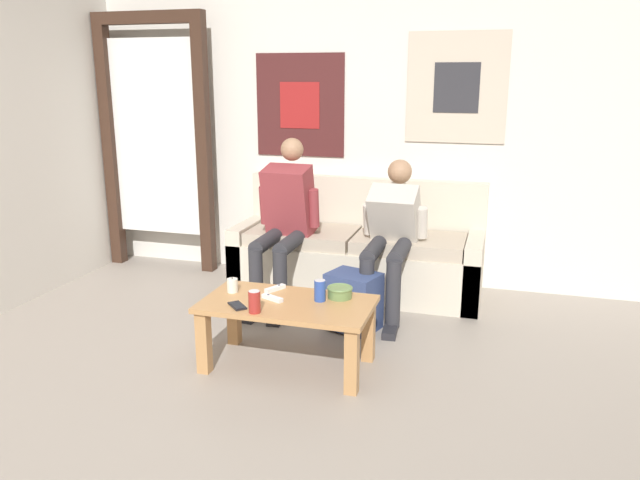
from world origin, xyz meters
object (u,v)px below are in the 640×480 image
(person_seated_teen, at_px, (391,232))
(cell_phone, at_px, (237,306))
(couch, at_px, (358,254))
(backpack, at_px, (353,303))
(pillar_candle, at_px, (232,285))
(person_seated_adult, at_px, (284,217))
(ceramic_bowl, at_px, (340,291))
(drink_can_blue, at_px, (320,290))
(coffee_table, at_px, (288,315))
(game_controller_near_right, at_px, (275,288))
(drink_can_red, at_px, (254,302))
(game_controller_near_left, at_px, (272,298))

(person_seated_teen, distance_m, cell_phone, 1.40)
(couch, xyz_separation_m, backpack, (0.15, -0.79, -0.10))
(couch, bearing_deg, pillar_candle, -108.01)
(person_seated_adult, relative_size, ceramic_bowl, 7.95)
(cell_phone, bearing_deg, backpack, 59.48)
(drink_can_blue, bearing_deg, person_seated_teen, 77.37)
(coffee_table, relative_size, game_controller_near_right, 6.80)
(person_seated_teen, relative_size, drink_can_blue, 8.50)
(drink_can_blue, bearing_deg, drink_can_red, -136.23)
(person_seated_adult, distance_m, game_controller_near_right, 0.96)
(couch, bearing_deg, ceramic_bowl, -81.49)
(ceramic_bowl, bearing_deg, game_controller_near_right, 178.68)
(person_seated_teen, bearing_deg, person_seated_adult, -178.39)
(coffee_table, distance_m, cell_phone, 0.30)
(drink_can_red, relative_size, game_controller_near_left, 0.85)
(backpack, relative_size, game_controller_near_right, 2.70)
(ceramic_bowl, distance_m, drink_can_red, 0.53)
(pillar_candle, bearing_deg, game_controller_near_right, 22.74)
(person_seated_adult, height_order, pillar_candle, person_seated_adult)
(drink_can_red, bearing_deg, pillar_candle, 133.01)
(drink_can_blue, bearing_deg, backpack, 84.54)
(game_controller_near_left, relative_size, cell_phone, 1.02)
(drink_can_blue, distance_m, game_controller_near_left, 0.28)
(person_seated_teen, xyz_separation_m, backpack, (-0.17, -0.43, -0.40))
(game_controller_near_right, distance_m, cell_phone, 0.33)
(drink_can_blue, height_order, drink_can_red, same)
(coffee_table, relative_size, backpack, 2.52)
(coffee_table, height_order, pillar_candle, pillar_candle)
(couch, xyz_separation_m, ceramic_bowl, (0.19, -1.28, 0.15))
(couch, bearing_deg, person_seated_teen, -47.74)
(cell_phone, bearing_deg, pillar_candle, 120.15)
(pillar_candle, xyz_separation_m, drink_can_blue, (0.54, 0.01, 0.02))
(backpack, height_order, game_controller_near_right, game_controller_near_right)
(couch, height_order, pillar_candle, couch)
(ceramic_bowl, relative_size, drink_can_blue, 1.22)
(game_controller_near_left, bearing_deg, person_seated_teen, 65.47)
(person_seated_teen, bearing_deg, drink_can_blue, -102.63)
(person_seated_teen, xyz_separation_m, pillar_candle, (-0.77, -1.02, -0.14))
(person_seated_adult, height_order, cell_phone, person_seated_adult)
(drink_can_blue, relative_size, game_controller_near_right, 0.87)
(drink_can_red, relative_size, game_controller_near_right, 0.87)
(drink_can_red, bearing_deg, game_controller_near_left, 83.65)
(person_seated_adult, bearing_deg, couch, 38.70)
(drink_can_red, bearing_deg, person_seated_adult, 102.40)
(couch, relative_size, game_controller_near_right, 13.31)
(drink_can_blue, relative_size, game_controller_near_left, 0.85)
(pillar_candle, distance_m, game_controller_near_right, 0.25)
(couch, distance_m, drink_can_blue, 1.38)
(couch, xyz_separation_m, drink_can_blue, (0.10, -1.36, 0.17))
(cell_phone, bearing_deg, drink_can_blue, 28.07)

